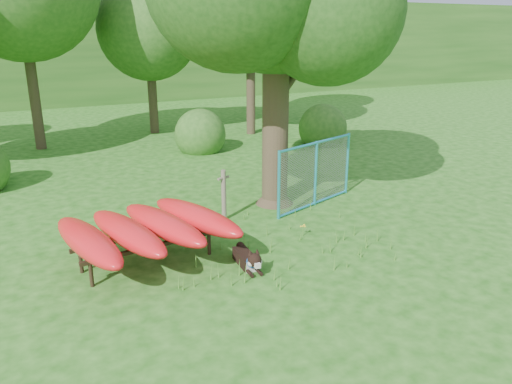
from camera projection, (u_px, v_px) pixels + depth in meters
name	position (u px, v px, depth m)	size (l,w,h in m)	color
ground	(276.00, 263.00, 9.23)	(80.00, 80.00, 0.00)	#195310
wooden_post	(224.00, 194.00, 11.13)	(0.32, 0.17, 1.17)	#615948
kayak_rack	(146.00, 229.00, 9.00)	(3.27, 2.91, 0.90)	black
husky_dog	(248.00, 259.00, 8.97)	(0.33, 1.08, 0.48)	black
fence_section	(316.00, 174.00, 12.03)	(2.61, 0.94, 2.66)	#299DC3
wildflower_clump	(303.00, 227.00, 10.37)	(0.12, 0.10, 0.25)	#49822A
bg_tree_c	(148.00, 30.00, 19.60)	(4.00, 4.00, 6.12)	#352A1D
bg_tree_d	(251.00, 3.00, 19.12)	(4.80, 4.80, 7.50)	#352A1D
bg_tree_e	(280.00, 4.00, 22.92)	(4.60, 4.60, 7.55)	#352A1D
shrub_right	(322.00, 144.00, 18.82)	(1.80, 1.80, 1.80)	#28571C
shrub_mid	(201.00, 151.00, 17.71)	(1.80, 1.80, 1.80)	#28571C
wooded_hillside	(63.00, 48.00, 31.97)	(80.00, 12.00, 6.00)	#28571C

